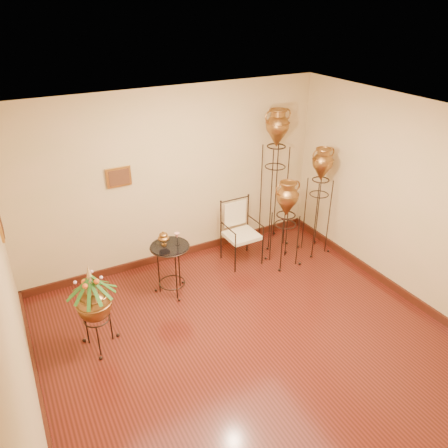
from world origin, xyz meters
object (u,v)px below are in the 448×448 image
amphora_tall (274,178)px  planter_urn (94,302)px  amphora_mid (318,201)px  side_table (171,268)px  armchair (242,233)px

amphora_tall → planter_urn: (-3.35, -1.18, -0.53)m
amphora_mid → side_table: 2.67m
amphora_tall → amphora_mid: 0.81m
armchair → amphora_mid: bearing=-12.9°
amphora_tall → side_table: bearing=-165.2°
amphora_mid → armchair: size_ratio=1.77×
planter_urn → side_table: planter_urn is taller
amphora_tall → planter_urn: amphora_tall is taller
amphora_tall → planter_urn: 3.59m
amphora_mid → planter_urn: amphora_mid is taller
planter_urn → amphora_mid: bearing=8.9°
amphora_tall → amphora_mid: amphora_tall is taller
amphora_tall → armchair: amphora_tall is taller
armchair → side_table: (-1.33, -0.26, -0.11)m
amphora_tall → side_table: size_ratio=2.37×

